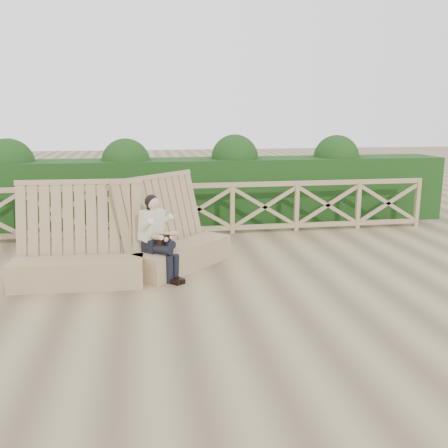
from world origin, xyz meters
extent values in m
plane|color=brown|center=(0.00, 0.00, 0.00)|extent=(60.00, 60.00, 0.00)
cube|color=#84684B|center=(-2.17, 0.54, 0.21)|extent=(1.94, 0.58, 0.41)
cube|color=#84684B|center=(-2.16, 0.81, 0.78)|extent=(1.94, 0.52, 1.53)
cube|color=#84684B|center=(-0.54, 1.18, 0.21)|extent=(1.71, 1.72, 0.41)
cube|color=#84684B|center=(-0.73, 1.37, 0.78)|extent=(1.66, 1.67, 1.53)
cube|color=black|center=(-1.02, 0.82, 0.52)|extent=(0.41, 0.40, 0.20)
cube|color=beige|center=(-1.06, 0.85, 0.83)|extent=(0.45, 0.45, 0.49)
sphere|color=tan|center=(-1.02, 0.82, 1.18)|extent=(0.27, 0.27, 0.19)
sphere|color=black|center=(-1.05, 0.84, 1.20)|extent=(0.30, 0.30, 0.21)
cylinder|color=black|center=(-0.95, 0.62, 0.50)|extent=(0.39, 0.40, 0.14)
cylinder|color=black|center=(-0.86, 0.73, 0.56)|extent=(0.40, 0.41, 0.15)
cylinder|color=black|center=(-0.82, 0.47, 0.21)|extent=(0.16, 0.16, 0.41)
cylinder|color=black|center=(-0.72, 0.53, 0.21)|extent=(0.16, 0.16, 0.41)
cube|color=black|center=(-0.76, 0.40, 0.04)|extent=(0.21, 0.22, 0.07)
cube|color=black|center=(-0.68, 0.46, 0.04)|extent=(0.21, 0.22, 0.07)
cube|color=black|center=(-0.90, 0.71, 0.61)|extent=(0.28, 0.28, 0.17)
cube|color=black|center=(-0.81, 0.59, 0.66)|extent=(0.10, 0.10, 0.11)
cube|color=#8B7351|center=(0.00, 3.50, 1.05)|extent=(10.10, 0.07, 0.10)
cube|color=#8B7351|center=(0.00, 3.50, 0.12)|extent=(10.10, 0.07, 0.10)
cube|color=black|center=(0.00, 4.70, 0.75)|extent=(12.00, 1.20, 1.50)
camera|label=1|loc=(-1.22, -6.78, 2.50)|focal=40.00mm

